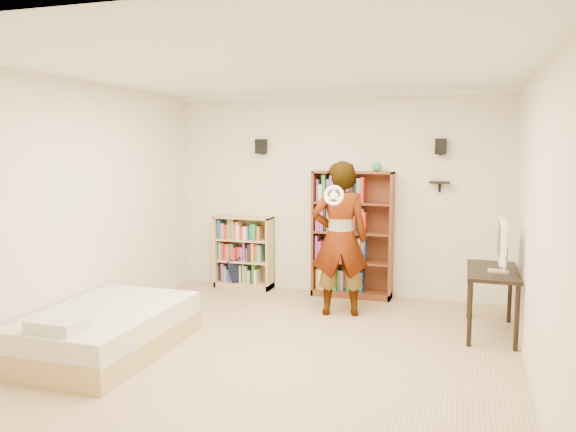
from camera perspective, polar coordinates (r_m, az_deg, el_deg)
name	(u,v)px	position (r m, az deg, el deg)	size (l,w,h in m)	color
ground	(278,356)	(5.57, -1.03, -13.99)	(4.50, 5.00, 0.01)	tan
room_shell	(278,173)	(5.20, -1.07, 4.43)	(4.52, 5.02, 2.71)	silver
crown_molding	(277,72)	(5.24, -1.10, 14.40)	(4.50, 5.00, 0.06)	white
speaker_left	(261,146)	(7.81, -2.75, 7.07)	(0.14, 0.12, 0.20)	black
speaker_right	(441,146)	(7.33, 15.26, 6.83)	(0.14, 0.12, 0.20)	black
wall_shelf	(440,182)	(7.35, 15.15, 3.32)	(0.25, 0.16, 0.03)	black
tall_bookshelf	(352,235)	(7.50, 6.55, -1.88)	(1.06, 0.31, 1.68)	brown
low_bookshelf	(244,252)	(7.99, -4.50, -3.69)	(0.82, 0.31, 1.02)	tan
computer_desk	(491,302)	(6.45, 19.94, -8.19)	(0.51, 1.03, 0.70)	black
imac	(499,246)	(6.21, 20.66, -2.85)	(0.11, 0.56, 0.56)	white
daybed	(106,325)	(5.87, -18.00, -10.48)	(1.17, 1.80, 0.53)	silver
person	(340,239)	(6.66, 5.30, -2.31)	(0.67, 0.44, 1.84)	black
wii_wheel	(334,195)	(6.26, 4.68, 2.10)	(0.23, 0.23, 0.04)	white
navy_bag	(240,272)	(8.07, -4.88, -5.67)	(0.33, 0.21, 0.45)	black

